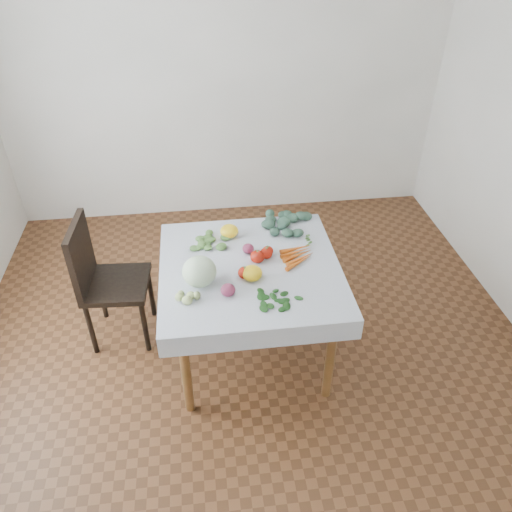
{
  "coord_description": "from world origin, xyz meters",
  "views": [
    {
      "loc": [
        -0.28,
        -2.46,
        2.66
      ],
      "look_at": [
        0.04,
        0.02,
        0.82
      ],
      "focal_mm": 35.0,
      "sensor_mm": 36.0,
      "label": 1
    }
  ],
  "objects": [
    {
      "name": "heirloom_back",
      "position": [
        -0.1,
        0.35,
        0.8
      ],
      "size": [
        0.13,
        0.13,
        0.09
      ],
      "primitive_type": "ellipsoid",
      "rotation": [
        0.0,
        0.0,
        0.05
      ],
      "color": "yellow",
      "rests_on": "tablecloth"
    },
    {
      "name": "tomato_b",
      "position": [
        0.11,
        0.08,
        0.79
      ],
      "size": [
        0.1,
        0.1,
        0.07
      ],
      "primitive_type": "ellipsoid",
      "rotation": [
        0.0,
        0.0,
        0.19
      ],
      "color": "#AC1A0B",
      "rests_on": "tablecloth"
    },
    {
      "name": "kale_bunch",
      "position": [
        0.31,
        0.42,
        0.78
      ],
      "size": [
        0.39,
        0.29,
        0.05
      ],
      "color": "#3C6250",
      "rests_on": "tablecloth"
    },
    {
      "name": "tomato_c",
      "position": [
        -0.04,
        -0.1,
        0.79
      ],
      "size": [
        0.1,
        0.1,
        0.07
      ],
      "primitive_type": "ellipsoid",
      "rotation": [
        0.0,
        0.0,
        0.27
      ],
      "color": "#AC1A0B",
      "rests_on": "tablecloth"
    },
    {
      "name": "heirloom_front",
      "position": [
        -0.0,
        -0.12,
        0.8
      ],
      "size": [
        0.14,
        0.14,
        0.09
      ],
      "primitive_type": "ellipsoid",
      "rotation": [
        0.0,
        0.0,
        0.11
      ],
      "color": "yellow",
      "rests_on": "tablecloth"
    },
    {
      "name": "onion_a",
      "position": [
        0.01,
        0.15,
        0.79
      ],
      "size": [
        0.08,
        0.08,
        0.06
      ],
      "primitive_type": "ellipsoid",
      "rotation": [
        0.0,
        0.0,
        -0.06
      ],
      "color": "maroon",
      "rests_on": "tablecloth"
    },
    {
      "name": "back_wall",
      "position": [
        0.0,
        2.0,
        1.35
      ],
      "size": [
        4.0,
        0.04,
        2.7
      ],
      "primitive_type": "cube",
      "color": "white",
      "rests_on": "ground"
    },
    {
      "name": "tomato_d",
      "position": [
        0.05,
        0.04,
        0.8
      ],
      "size": [
        0.11,
        0.11,
        0.08
      ],
      "primitive_type": "ellipsoid",
      "rotation": [
        0.0,
        0.0,
        0.21
      ],
      "color": "#AC1A0B",
      "rests_on": "tablecloth"
    },
    {
      "name": "table",
      "position": [
        0.0,
        0.0,
        0.65
      ],
      "size": [
        1.0,
        1.0,
        0.75
      ],
      "color": "brown",
      "rests_on": "ground"
    },
    {
      "name": "carrot_bunch",
      "position": [
        0.32,
        0.06,
        0.77
      ],
      "size": [
        0.22,
        0.27,
        0.03
      ],
      "color": "orange",
      "rests_on": "tablecloth"
    },
    {
      "name": "onion_b",
      "position": [
        -0.16,
        -0.25,
        0.79
      ],
      "size": [
        0.11,
        0.11,
        0.07
      ],
      "primitive_type": "ellipsoid",
      "rotation": [
        0.0,
        0.0,
        -0.4
      ],
      "color": "maroon",
      "rests_on": "tablecloth"
    },
    {
      "name": "basil_bunch",
      "position": [
        0.12,
        -0.33,
        0.76
      ],
      "size": [
        0.25,
        0.22,
        0.01
      ],
      "color": "#1C4B17",
      "rests_on": "tablecloth"
    },
    {
      "name": "chair",
      "position": [
        -0.98,
        0.31,
        0.55
      ],
      "size": [
        0.46,
        0.46,
        0.95
      ],
      "color": "black",
      "rests_on": "ground"
    },
    {
      "name": "dill_bunch",
      "position": [
        -0.22,
        0.31,
        0.77
      ],
      "size": [
        0.27,
        0.21,
        0.03
      ],
      "color": "#54863D",
      "rests_on": "tablecloth"
    },
    {
      "name": "tablecloth",
      "position": [
        0.0,
        0.0,
        0.75
      ],
      "size": [
        1.12,
        1.12,
        0.01
      ],
      "primitive_type": "cube",
      "color": "white",
      "rests_on": "table"
    },
    {
      "name": "tomato_a",
      "position": [
        0.13,
        0.11,
        0.79
      ],
      "size": [
        0.09,
        0.09,
        0.06
      ],
      "primitive_type": "ellipsoid",
      "rotation": [
        0.0,
        0.0,
        0.37
      ],
      "color": "#AC1A0B",
      "rests_on": "tablecloth"
    },
    {
      "name": "cabbage",
      "position": [
        -0.32,
        -0.13,
        0.85
      ],
      "size": [
        0.23,
        0.23,
        0.18
      ],
      "primitive_type": "ellipsoid",
      "rotation": [
        0.0,
        0.0,
        0.13
      ],
      "color": "beige",
      "rests_on": "tablecloth"
    },
    {
      "name": "ground",
      "position": [
        0.0,
        0.0,
        0.0
      ],
      "size": [
        4.0,
        4.0,
        0.0
      ],
      "primitive_type": "plane",
      "color": "brown"
    },
    {
      "name": "tomatillo_cluster",
      "position": [
        -0.39,
        -0.25,
        0.78
      ],
      "size": [
        0.16,
        0.1,
        0.05
      ],
      "color": "#B8C773",
      "rests_on": "tablecloth"
    }
  ]
}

